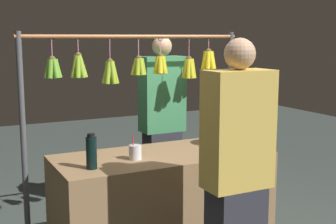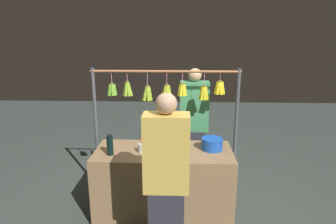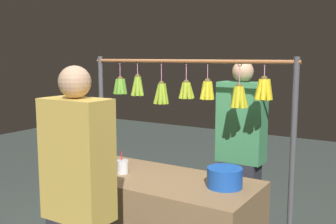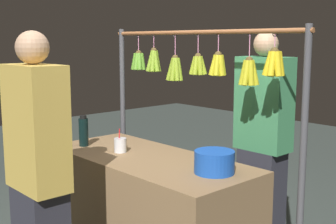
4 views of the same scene
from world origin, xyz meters
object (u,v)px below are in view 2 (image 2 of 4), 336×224
at_px(blue_bucket, 212,144).
at_px(customer_person, 166,186).
at_px(vendor_person, 194,128).
at_px(water_bottle, 110,145).
at_px(drink_cup, 142,148).

xyz_separation_m(blue_bucket, customer_person, (0.50, 0.91, -0.05)).
bearing_deg(vendor_person, blue_bucket, 103.44).
distance_m(water_bottle, customer_person, 0.97).
relative_size(blue_bucket, vendor_person, 0.15).
height_order(blue_bucket, vendor_person, vendor_person).
bearing_deg(drink_cup, water_bottle, 14.45).
height_order(drink_cup, customer_person, customer_person).
height_order(drink_cup, vendor_person, vendor_person).
xyz_separation_m(water_bottle, blue_bucket, (-1.16, -0.20, -0.04)).
relative_size(water_bottle, vendor_person, 0.14).
distance_m(drink_cup, customer_person, 0.85).
height_order(vendor_person, customer_person, vendor_person).
bearing_deg(vendor_person, drink_cup, 53.55).
bearing_deg(water_bottle, blue_bucket, -170.08).
bearing_deg(customer_person, blue_bucket, -118.68).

